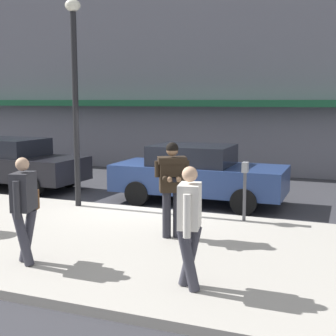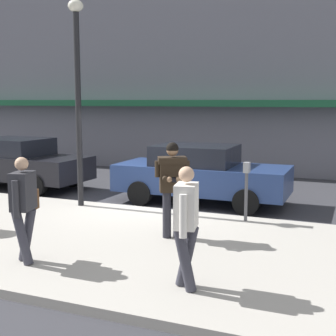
{
  "view_description": "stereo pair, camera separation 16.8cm",
  "coord_description": "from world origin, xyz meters",
  "px_view_note": "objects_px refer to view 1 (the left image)",
  "views": [
    {
      "loc": [
        4.63,
        -10.32,
        2.7
      ],
      "look_at": [
        1.6,
        -2.52,
        1.49
      ],
      "focal_mm": 50.0,
      "sensor_mm": 36.0,
      "label": 1
    },
    {
      "loc": [
        4.79,
        -10.26,
        2.7
      ],
      "look_at": [
        1.6,
        -2.52,
        1.49
      ],
      "focal_mm": 50.0,
      "sensor_mm": 36.0,
      "label": 2
    }
  ],
  "objects_px": {
    "parked_sedan_near": "(13,163)",
    "man_texting_on_phone": "(172,179)",
    "parked_sedan_mid": "(197,173)",
    "street_lamp_post": "(75,82)",
    "parking_meter": "(245,183)",
    "pedestrian_in_light_coat": "(189,220)",
    "pedestrian_with_bag": "(25,204)"
  },
  "relations": [
    {
      "from": "parked_sedan_near",
      "to": "man_texting_on_phone",
      "type": "xyz_separation_m",
      "value": [
        6.61,
        -3.61,
        0.46
      ]
    },
    {
      "from": "parked_sedan_near",
      "to": "parked_sedan_mid",
      "type": "xyz_separation_m",
      "value": [
        5.95,
        0.04,
        0.0
      ]
    },
    {
      "from": "parked_sedan_near",
      "to": "man_texting_on_phone",
      "type": "distance_m",
      "value": 7.54
    },
    {
      "from": "street_lamp_post",
      "to": "parking_meter",
      "type": "relative_size",
      "value": 3.84
    },
    {
      "from": "pedestrian_in_light_coat",
      "to": "parking_meter",
      "type": "bearing_deg",
      "value": 90.96
    },
    {
      "from": "parked_sedan_near",
      "to": "parked_sedan_mid",
      "type": "distance_m",
      "value": 5.95
    },
    {
      "from": "parked_sedan_mid",
      "to": "pedestrian_with_bag",
      "type": "bearing_deg",
      "value": -99.77
    },
    {
      "from": "pedestrian_in_light_coat",
      "to": "pedestrian_with_bag",
      "type": "distance_m",
      "value": 2.73
    },
    {
      "from": "parked_sedan_mid",
      "to": "pedestrian_in_light_coat",
      "type": "height_order",
      "value": "pedestrian_in_light_coat"
    },
    {
      "from": "parked_sedan_mid",
      "to": "parking_meter",
      "type": "bearing_deg",
      "value": -49.05
    },
    {
      "from": "parked_sedan_mid",
      "to": "pedestrian_with_bag",
      "type": "distance_m",
      "value": 5.88
    },
    {
      "from": "pedestrian_with_bag",
      "to": "street_lamp_post",
      "type": "relative_size",
      "value": 0.35
    },
    {
      "from": "parking_meter",
      "to": "pedestrian_in_light_coat",
      "type": "bearing_deg",
      "value": -89.04
    },
    {
      "from": "street_lamp_post",
      "to": "man_texting_on_phone",
      "type": "bearing_deg",
      "value": -28.49
    },
    {
      "from": "parked_sedan_near",
      "to": "street_lamp_post",
      "type": "xyz_separation_m",
      "value": [
        3.51,
        -1.92,
        2.35
      ]
    },
    {
      "from": "pedestrian_with_bag",
      "to": "pedestrian_in_light_coat",
      "type": "bearing_deg",
      "value": -0.47
    },
    {
      "from": "man_texting_on_phone",
      "to": "parking_meter",
      "type": "relative_size",
      "value": 1.42
    },
    {
      "from": "man_texting_on_phone",
      "to": "pedestrian_with_bag",
      "type": "xyz_separation_m",
      "value": [
        -1.66,
        -2.14,
        -0.14
      ]
    },
    {
      "from": "pedestrian_in_light_coat",
      "to": "pedestrian_with_bag",
      "type": "height_order",
      "value": "same"
    },
    {
      "from": "man_texting_on_phone",
      "to": "parking_meter",
      "type": "xyz_separation_m",
      "value": [
        1.0,
        1.73,
        -0.28
      ]
    },
    {
      "from": "pedestrian_with_bag",
      "to": "parked_sedan_near",
      "type": "bearing_deg",
      "value": 130.75
    },
    {
      "from": "street_lamp_post",
      "to": "parking_meter",
      "type": "distance_m",
      "value": 4.64
    },
    {
      "from": "man_texting_on_phone",
      "to": "street_lamp_post",
      "type": "xyz_separation_m",
      "value": [
        -3.1,
        1.68,
        1.89
      ]
    },
    {
      "from": "parked_sedan_mid",
      "to": "street_lamp_post",
      "type": "bearing_deg",
      "value": -141.06
    },
    {
      "from": "parked_sedan_mid",
      "to": "pedestrian_with_bag",
      "type": "xyz_separation_m",
      "value": [
        -1.0,
        -5.79,
        0.32
      ]
    },
    {
      "from": "man_texting_on_phone",
      "to": "pedestrian_with_bag",
      "type": "bearing_deg",
      "value": -127.78
    },
    {
      "from": "parked_sedan_mid",
      "to": "man_texting_on_phone",
      "type": "relative_size",
      "value": 2.5
    },
    {
      "from": "parked_sedan_near",
      "to": "pedestrian_with_bag",
      "type": "height_order",
      "value": "pedestrian_with_bag"
    },
    {
      "from": "man_texting_on_phone",
      "to": "street_lamp_post",
      "type": "distance_m",
      "value": 4.0
    },
    {
      "from": "parked_sedan_mid",
      "to": "pedestrian_in_light_coat",
      "type": "relative_size",
      "value": 2.65
    },
    {
      "from": "parked_sedan_near",
      "to": "parked_sedan_mid",
      "type": "height_order",
      "value": "same"
    },
    {
      "from": "parked_sedan_mid",
      "to": "man_texting_on_phone",
      "type": "xyz_separation_m",
      "value": [
        0.66,
        -3.65,
        0.46
      ]
    }
  ]
}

